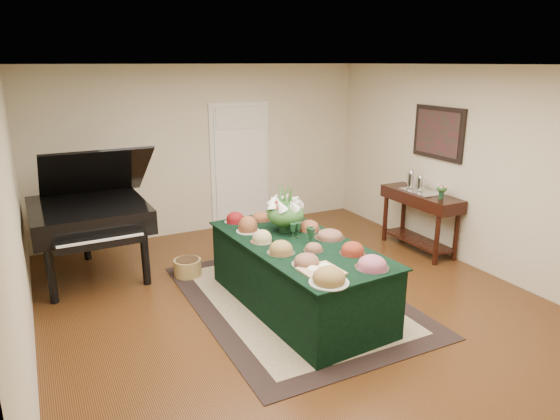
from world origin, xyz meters
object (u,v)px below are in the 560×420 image
buffet_table (298,275)px  mahogany_sideboard (420,206)px  floral_centerpiece (286,209)px  grand_piano (90,214)px

buffet_table → mahogany_sideboard: (2.50, 0.79, 0.29)m
buffet_table → floral_centerpiece: bearing=82.1°
grand_piano → mahogany_sideboard: grand_piano is taller
floral_centerpiece → mahogany_sideboard: 2.50m
grand_piano → floral_centerpiece: bearing=-37.8°
buffet_table → grand_piano: bearing=134.7°
mahogany_sideboard → grand_piano: bearing=165.1°
buffet_table → floral_centerpiece: size_ratio=5.35×
buffet_table → grand_piano: size_ratio=1.42×
buffet_table → mahogany_sideboard: size_ratio=1.85×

